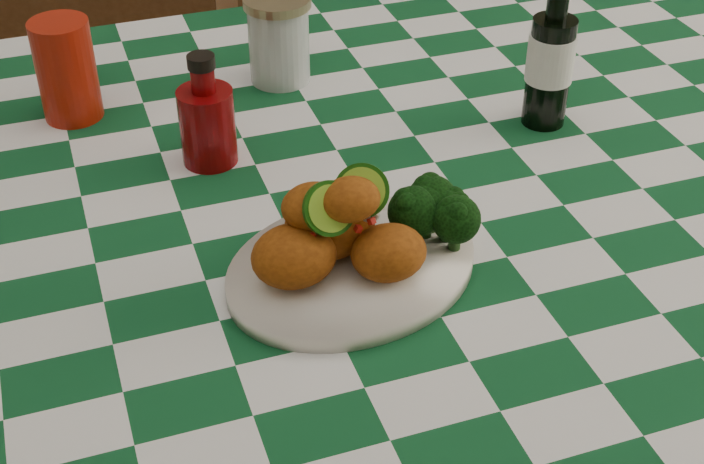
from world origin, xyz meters
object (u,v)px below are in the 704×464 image
object	(u,v)px
beer_bottle	(552,46)
wooden_chair_left	(104,118)
mason_jar	(279,39)
wooden_chair_right	(357,96)
plate	(352,268)
ketchup_bottle	(206,110)
red_tumbler	(66,70)
dining_table	(354,410)
fried_chicken_pile	(347,222)

from	to	relation	value
beer_bottle	wooden_chair_left	distance (m)	0.97
mason_jar	wooden_chair_right	world-z (taller)	wooden_chair_right
mason_jar	plate	bearing A→B (deg)	-96.04
wooden_chair_left	wooden_chair_right	world-z (taller)	wooden_chair_right
ketchup_bottle	beer_bottle	size ratio (longest dim) A/B	0.66
mason_jar	wooden_chair_left	size ratio (longest dim) A/B	0.12
red_tumbler	ketchup_bottle	distance (m)	0.22
dining_table	beer_bottle	distance (m)	0.57
red_tumbler	beer_bottle	world-z (taller)	beer_bottle
plate	wooden_chair_right	xyz separation A→B (m)	(0.30, 0.84, -0.29)
red_tumbler	beer_bottle	xyz separation A→B (m)	(0.56, -0.21, 0.04)
dining_table	plate	distance (m)	0.44
plate	wooden_chair_left	xyz separation A→B (m)	(-0.17, 0.94, -0.30)
plate	mason_jar	xyz separation A→B (m)	(0.05, 0.44, 0.05)
plate	fried_chicken_pile	size ratio (longest dim) A/B	1.70
fried_chicken_pile	mason_jar	bearing A→B (deg)	83.34
plate	mason_jar	distance (m)	0.44
plate	fried_chicken_pile	distance (m)	0.06
dining_table	ketchup_bottle	world-z (taller)	ketchup_bottle
dining_table	fried_chicken_pile	xyz separation A→B (m)	(-0.07, -0.17, 0.46)
beer_bottle	wooden_chair_left	xyz separation A→B (m)	(-0.50, 0.72, -0.40)
dining_table	beer_bottle	xyz separation A→B (m)	(0.27, 0.04, 0.50)
dining_table	fried_chicken_pile	size ratio (longest dim) A/B	10.42
plate	wooden_chair_left	world-z (taller)	wooden_chair_left
red_tumbler	mason_jar	bearing A→B (deg)	2.04
beer_bottle	wooden_chair_right	xyz separation A→B (m)	(-0.03, 0.63, -0.39)
dining_table	plate	world-z (taller)	plate
fried_chicken_pile	wooden_chair_left	world-z (taller)	wooden_chair_left
dining_table	fried_chicken_pile	bearing A→B (deg)	-111.15
ketchup_bottle	dining_table	bearing A→B (deg)	-31.53
red_tumbler	wooden_chair_left	world-z (taller)	wooden_chair_left
mason_jar	fried_chicken_pile	bearing A→B (deg)	-96.66
wooden_chair_left	beer_bottle	bearing A→B (deg)	-43.44
ketchup_bottle	beer_bottle	bearing A→B (deg)	-6.44
dining_table	beer_bottle	bearing A→B (deg)	9.41
dining_table	mason_jar	xyz separation A→B (m)	(-0.02, 0.27, 0.45)
plate	mason_jar	bearing A→B (deg)	83.96
wooden_chair_left	wooden_chair_right	xyz separation A→B (m)	(0.47, -0.09, 0.01)
plate	ketchup_bottle	xyz separation A→B (m)	(-0.09, 0.26, 0.06)
plate	ketchup_bottle	size ratio (longest dim) A/B	1.95
fried_chicken_pile	ketchup_bottle	size ratio (longest dim) A/B	1.15
plate	ketchup_bottle	distance (m)	0.28
fried_chicken_pile	wooden_chair_left	bearing A→B (deg)	100.20
wooden_chair_left	plate	bearing A→B (deg)	-67.98
wooden_chair_left	red_tumbler	bearing A→B (deg)	-85.11
ketchup_bottle	wooden_chair_right	bearing A→B (deg)	56.14
fried_chicken_pile	wooden_chair_right	distance (m)	0.96
fried_chicken_pile	red_tumbler	bearing A→B (deg)	118.14
plate	wooden_chair_right	size ratio (longest dim) A/B	0.27
plate	wooden_chair_right	distance (m)	0.94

